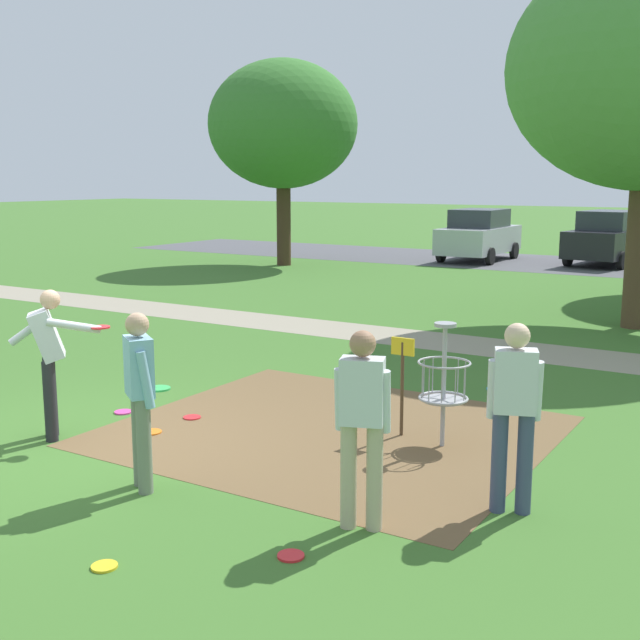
# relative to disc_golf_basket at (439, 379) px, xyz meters

# --- Properties ---
(ground_plane) EXTENTS (160.00, 160.00, 0.00)m
(ground_plane) POSITION_rel_disc_golf_basket_xyz_m (-3.42, -2.14, -0.75)
(ground_plane) COLOR #3D6B28
(dirt_tee_pad) EXTENTS (4.82, 4.25, 0.01)m
(dirt_tee_pad) POSITION_rel_disc_golf_basket_xyz_m (-1.27, -0.20, -0.75)
(dirt_tee_pad) COLOR brown
(dirt_tee_pad) RESTS_ON ground
(disc_golf_basket) EXTENTS (0.98, 0.58, 1.39)m
(disc_golf_basket) POSITION_rel_disc_golf_basket_xyz_m (0.00, 0.00, 0.00)
(disc_golf_basket) COLOR #9E9EA3
(disc_golf_basket) RESTS_ON ground
(player_foreground_watching) EXTENTS (1.05, 0.70, 1.71)m
(player_foreground_watching) POSITION_rel_disc_golf_basket_xyz_m (-3.83, -2.08, 0.23)
(player_foreground_watching) COLOR #232328
(player_foreground_watching) RESTS_ON ground
(player_throwing) EXTENTS (0.50, 0.45, 1.71)m
(player_throwing) POSITION_rel_disc_golf_basket_xyz_m (1.28, -1.35, 0.21)
(player_throwing) COLOR #384260
(player_throwing) RESTS_ON ground
(player_waiting_left) EXTENTS (0.50, 0.44, 1.71)m
(player_waiting_left) POSITION_rel_disc_golf_basket_xyz_m (0.31, -2.34, 0.21)
(player_waiting_left) COLOR tan
(player_waiting_left) RESTS_ON ground
(player_waiting_right) EXTENTS (0.48, 0.45, 1.71)m
(player_waiting_right) POSITION_rel_disc_golf_basket_xyz_m (-1.88, -2.66, 0.21)
(player_waiting_right) COLOR slate
(player_waiting_right) RESTS_ON ground
(frisbee_near_basket) EXTENTS (0.24, 0.24, 0.02)m
(frisbee_near_basket) POSITION_rel_disc_golf_basket_xyz_m (-0.26, 2.62, -0.74)
(frisbee_near_basket) COLOR #1E93DB
(frisbee_near_basket) RESTS_ON ground
(frisbee_by_tee) EXTENTS (0.24, 0.24, 0.02)m
(frisbee_by_tee) POSITION_rel_disc_golf_basket_xyz_m (-3.01, -1.36, -0.74)
(frisbee_by_tee) COLOR orange
(frisbee_by_tee) RESTS_ON ground
(frisbee_mid_grass) EXTENTS (0.23, 0.23, 0.02)m
(frisbee_mid_grass) POSITION_rel_disc_golf_basket_xyz_m (-3.89, -0.94, -0.74)
(frisbee_mid_grass) COLOR #E53D99
(frisbee_mid_grass) RESTS_ON ground
(frisbee_far_left) EXTENTS (0.23, 0.23, 0.02)m
(frisbee_far_left) POSITION_rel_disc_golf_basket_xyz_m (-4.40, 0.02, -0.74)
(frisbee_far_left) COLOR green
(frisbee_far_left) RESTS_ON ground
(frisbee_far_right) EXTENTS (0.20, 0.20, 0.02)m
(frisbee_far_right) POSITION_rel_disc_golf_basket_xyz_m (-1.02, -3.98, -0.74)
(frisbee_far_right) COLOR gold
(frisbee_far_right) RESTS_ON ground
(frisbee_scattered_a) EXTENTS (0.22, 0.22, 0.02)m
(frisbee_scattered_a) POSITION_rel_disc_golf_basket_xyz_m (-2.99, -0.67, -0.74)
(frisbee_scattered_a) COLOR red
(frisbee_scattered_a) RESTS_ON ground
(frisbee_scattered_b) EXTENTS (0.21, 0.21, 0.02)m
(frisbee_scattered_b) POSITION_rel_disc_golf_basket_xyz_m (0.10, -3.09, -0.74)
(frisbee_scattered_b) COLOR red
(frisbee_scattered_b) RESTS_ON ground
(tree_mid_center) EXTENTS (4.97, 4.97, 6.81)m
(tree_mid_center) POSITION_rel_disc_golf_basket_xyz_m (-12.00, 14.61, 3.92)
(tree_mid_center) COLOR #422D1E
(tree_mid_center) RESTS_ON ground
(parking_lot_strip) EXTENTS (36.00, 6.00, 0.01)m
(parking_lot_strip) POSITION_rel_disc_golf_basket_xyz_m (-3.42, 19.86, -0.75)
(parking_lot_strip) COLOR #4C4C51
(parking_lot_strip) RESTS_ON ground
(parked_car_leftmost) EXTENTS (2.00, 4.21, 1.84)m
(parked_car_leftmost) POSITION_rel_disc_golf_basket_xyz_m (-6.91, 19.61, 0.17)
(parked_car_leftmost) COLOR #B2B7BC
(parked_car_leftmost) RESTS_ON ground
(parked_car_center_left) EXTENTS (2.36, 4.39, 1.84)m
(parked_car_center_left) POSITION_rel_disc_golf_basket_xyz_m (-2.61, 20.59, 0.17)
(parked_car_center_left) COLOR black
(parked_car_center_left) RESTS_ON ground
(gravel_path) EXTENTS (40.00, 1.55, 0.00)m
(gravel_path) POSITION_rel_disc_golf_basket_xyz_m (-3.42, 5.35, -0.75)
(gravel_path) COLOR gray
(gravel_path) RESTS_ON ground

